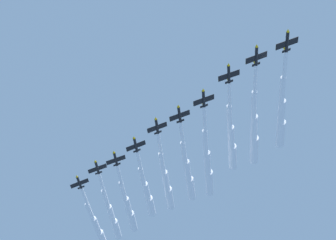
# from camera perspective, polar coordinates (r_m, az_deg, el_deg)

# --- Properties ---
(jet_lead) EXTENTS (47.15, 43.71, 4.55)m
(jet_lead) POSITION_cam_1_polar(r_m,az_deg,el_deg) (221.52, 11.27, 0.66)
(jet_lead) COLOR black
(jet_port_inner) EXTENTS (51.86, 47.63, 4.58)m
(jet_port_inner) POSITION_cam_1_polar(r_m,az_deg,el_deg) (231.98, 8.60, -0.94)
(jet_port_inner) COLOR black
(jet_starboard_inner) EXTENTS (48.07, 45.25, 4.48)m
(jet_starboard_inner) POSITION_cam_1_polar(r_m,az_deg,el_deg) (236.18, 6.35, -1.85)
(jet_starboard_inner) COLOR black
(jet_port_mid) EXTENTS (53.26, 48.30, 4.55)m
(jet_port_mid) POSITION_cam_1_polar(r_m,az_deg,el_deg) (243.68, 3.99, -4.45)
(jet_port_mid) COLOR black
(jet_starboard_mid) EXTENTS (48.75, 46.05, 4.54)m
(jet_starboard_mid) POSITION_cam_1_polar(r_m,az_deg,el_deg) (248.52, 2.00, -5.19)
(jet_starboard_mid) COLOR black
(jet_port_outer) EXTENTS (51.04, 46.63, 4.57)m
(jet_port_outer) POSITION_cam_1_polar(r_m,az_deg,el_deg) (258.31, -0.17, -6.23)
(jet_port_outer) COLOR black
(jet_starboard_outer) EXTENTS (45.69, 42.59, 4.59)m
(jet_starboard_outer) POSITION_cam_1_polar(r_m,az_deg,el_deg) (261.46, -2.12, -7.21)
(jet_starboard_outer) COLOR black
(jet_trail_port) EXTENTS (49.89, 45.05, 4.51)m
(jet_trail_port) POSITION_cam_1_polar(r_m,az_deg,el_deg) (272.38, -3.99, -8.69)
(jet_trail_port) COLOR black
(jet_trail_starboard) EXTENTS (51.92, 46.56, 4.53)m
(jet_trail_starboard) POSITION_cam_1_polar(r_m,az_deg,el_deg) (283.66, -5.65, -9.45)
(jet_trail_starboard) COLOR black
(jet_tail_end) EXTENTS (50.00, 47.03, 4.56)m
(jet_tail_end) POSITION_cam_1_polar(r_m,az_deg,el_deg) (291.11, -7.11, -10.52)
(jet_tail_end) COLOR black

